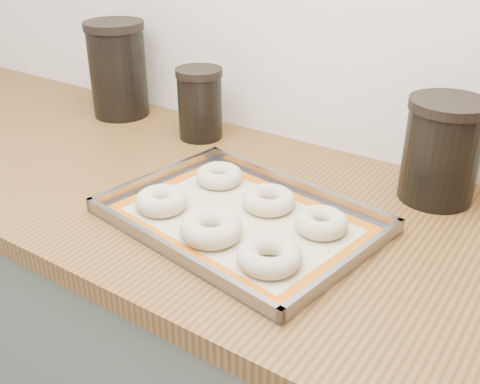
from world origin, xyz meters
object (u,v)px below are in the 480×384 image
Objects in this scene: bagel_back_mid at (269,200)px; canister_right at (442,150)px; baking_tray at (240,218)px; bagel_back_left at (219,176)px; canister_left at (118,69)px; canister_mid at (200,103)px; bagel_front_mid at (211,228)px; bagel_front_right at (269,256)px; bagel_front_left at (161,201)px; bagel_back_right at (321,223)px.

canister_right is (0.24, 0.22, 0.08)m from bagel_back_mid.
bagel_back_left is (-0.12, 0.10, 0.01)m from baking_tray.
canister_left reaches higher than bagel_back_left.
canister_right is at bearing 0.85° from canister_mid.
bagel_back_left is at bearing 122.55° from bagel_front_mid.
canister_right is (0.14, 0.38, 0.08)m from bagel_front_right.
canister_left reaches higher than bagel_front_left.
bagel_front_left is 0.14m from bagel_front_mid.
bagel_front_left is at bearing -99.01° from bagel_back_left.
bagel_back_left is at bearing -44.01° from canister_mid.
canister_left is at bearing 159.55° from bagel_back_mid.
bagel_front_left is 0.39× the size of canister_left.
bagel_front_right is 1.11× the size of bagel_back_left.
bagel_front_mid reaches higher than bagel_front_right.
bagel_front_left is at bearing 168.52° from bagel_front_mid.
canister_mid is at bearing 130.07° from bagel_front_mid.
bagel_back_mid is 0.33m from canister_right.
canister_right is at bearing 43.18° from bagel_back_mid.
bagel_front_right is at bearing -28.56° from canister_left.
bagel_front_left is 1.03× the size of bagel_back_right.
canister_mid is at bearing 146.61° from bagel_back_mid.
bagel_front_left is 0.20m from bagel_back_mid.
canister_mid is (0.27, -0.01, -0.04)m from canister_left.
bagel_back_mid is at bearing 122.04° from bagel_front_right.
bagel_front_right is at bearing -41.21° from canister_mid.
bagel_front_left is 0.97× the size of bagel_back_mid.
baking_tray is at bearing -26.46° from canister_left.
bagel_front_mid is at bearing -49.93° from canister_mid.
bagel_back_left is (0.02, 0.15, -0.00)m from bagel_front_left.
bagel_back_left is at bearing -152.90° from canister_right.
canister_left is (-0.60, 0.22, 0.10)m from bagel_back_mid.
bagel_back_right is 0.50m from canister_mid.
baking_tray is at bearing -39.67° from bagel_back_left.
bagel_back_mid is at bearing 73.36° from baking_tray.
bagel_front_right is (0.12, -0.01, -0.00)m from bagel_front_mid.
bagel_front_right is 0.18m from bagel_back_mid.
bagel_back_left is at bearing -22.49° from canister_left.
bagel_front_right is (0.26, -0.04, -0.00)m from bagel_front_left.
canister_right reaches higher than bagel_back_left.
baking_tray is 0.39m from canister_right.
bagel_front_right is 1.12× the size of bagel_back_right.
canister_right is (0.39, 0.34, 0.08)m from bagel_front_left.
bagel_front_right is 0.56m from canister_mid.
bagel_back_left is at bearing 141.24° from bagel_front_right.
bagel_back_mid is 0.58× the size of canister_mid.
bagel_front_left reaches higher than baking_tray.
canister_left reaches higher than canister_right.
bagel_front_mid is at bearing -138.77° from bagel_back_right.
bagel_front_left is at bearing -37.62° from canister_left.
bagel_back_mid is (0.02, 0.06, 0.01)m from baking_tray.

